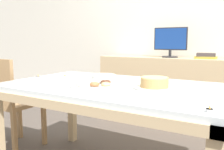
{
  "coord_description": "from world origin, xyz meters",
  "views": [
    {
      "loc": [
        0.94,
        -1.63,
        1.1
      ],
      "look_at": [
        -0.06,
        0.08,
        0.84
      ],
      "focal_mm": 40.0,
      "sensor_mm": 36.0,
      "label": 1
    }
  ],
  "objects_px": {
    "cake_chocolate_round": "(154,84)",
    "chair": "(10,100)",
    "computer_monitor": "(170,42)",
    "book_stack": "(206,56)",
    "tealight_left_edge": "(65,77)",
    "tealight_near_cakes": "(210,110)",
    "plate_stack": "(104,77)",
    "pastry_platter": "(94,84)",
    "tealight_right_edge": "(38,77)"
  },
  "relations": [
    {
      "from": "book_stack",
      "to": "tealight_right_edge",
      "type": "bearing_deg",
      "value": -126.85
    },
    {
      "from": "cake_chocolate_round",
      "to": "plate_stack",
      "type": "relative_size",
      "value": 1.4
    },
    {
      "from": "plate_stack",
      "to": "cake_chocolate_round",
      "type": "bearing_deg",
      "value": -20.67
    },
    {
      "from": "computer_monitor",
      "to": "tealight_left_edge",
      "type": "height_order",
      "value": "computer_monitor"
    },
    {
      "from": "chair",
      "to": "tealight_near_cakes",
      "type": "distance_m",
      "value": 1.99
    },
    {
      "from": "book_stack",
      "to": "tealight_near_cakes",
      "type": "distance_m",
      "value": 1.95
    },
    {
      "from": "computer_monitor",
      "to": "tealight_right_edge",
      "type": "distance_m",
      "value": 1.73
    },
    {
      "from": "plate_stack",
      "to": "tealight_near_cakes",
      "type": "relative_size",
      "value": 5.25
    },
    {
      "from": "chair",
      "to": "computer_monitor",
      "type": "relative_size",
      "value": 2.22
    },
    {
      "from": "tealight_left_edge",
      "to": "cake_chocolate_round",
      "type": "bearing_deg",
      "value": -5.89
    },
    {
      "from": "computer_monitor",
      "to": "tealight_right_edge",
      "type": "bearing_deg",
      "value": -115.03
    },
    {
      "from": "cake_chocolate_round",
      "to": "tealight_near_cakes",
      "type": "bearing_deg",
      "value": -44.23
    },
    {
      "from": "plate_stack",
      "to": "tealight_near_cakes",
      "type": "distance_m",
      "value": 1.17
    },
    {
      "from": "tealight_near_cakes",
      "to": "pastry_platter",
      "type": "bearing_deg",
      "value": 161.19
    },
    {
      "from": "computer_monitor",
      "to": "pastry_platter",
      "type": "bearing_deg",
      "value": -92.03
    },
    {
      "from": "pastry_platter",
      "to": "tealight_near_cakes",
      "type": "xyz_separation_m",
      "value": [
        0.85,
        -0.29,
        -0.0
      ]
    },
    {
      "from": "tealight_right_edge",
      "to": "chair",
      "type": "bearing_deg",
      "value": 178.32
    },
    {
      "from": "cake_chocolate_round",
      "to": "chair",
      "type": "bearing_deg",
      "value": -178.48
    },
    {
      "from": "computer_monitor",
      "to": "plate_stack",
      "type": "distance_m",
      "value": 1.33
    },
    {
      "from": "pastry_platter",
      "to": "tealight_left_edge",
      "type": "relative_size",
      "value": 9.28
    },
    {
      "from": "pastry_platter",
      "to": "tealight_left_edge",
      "type": "distance_m",
      "value": 0.53
    },
    {
      "from": "tealight_left_edge",
      "to": "tealight_near_cakes",
      "type": "bearing_deg",
      "value": -21.14
    },
    {
      "from": "book_stack",
      "to": "tealight_right_edge",
      "type": "distance_m",
      "value": 1.94
    },
    {
      "from": "cake_chocolate_round",
      "to": "tealight_left_edge",
      "type": "xyz_separation_m",
      "value": [
        -0.89,
        0.09,
        -0.03
      ]
    },
    {
      "from": "computer_monitor",
      "to": "tealight_right_edge",
      "type": "xyz_separation_m",
      "value": [
        -0.72,
        -1.54,
        -0.3
      ]
    },
    {
      "from": "chair",
      "to": "tealight_near_cakes",
      "type": "height_order",
      "value": "chair"
    },
    {
      "from": "tealight_left_edge",
      "to": "tealight_right_edge",
      "type": "xyz_separation_m",
      "value": [
        -0.19,
        -0.14,
        0.0
      ]
    },
    {
      "from": "chair",
      "to": "book_stack",
      "type": "relative_size",
      "value": 3.95
    },
    {
      "from": "computer_monitor",
      "to": "book_stack",
      "type": "bearing_deg",
      "value": 0.18
    },
    {
      "from": "chair",
      "to": "plate_stack",
      "type": "bearing_deg",
      "value": 14.48
    },
    {
      "from": "book_stack",
      "to": "plate_stack",
      "type": "height_order",
      "value": "book_stack"
    },
    {
      "from": "computer_monitor",
      "to": "cake_chocolate_round",
      "type": "relative_size",
      "value": 1.45
    },
    {
      "from": "computer_monitor",
      "to": "plate_stack",
      "type": "xyz_separation_m",
      "value": [
        -0.19,
        -1.28,
        -0.29
      ]
    },
    {
      "from": "tealight_right_edge",
      "to": "tealight_left_edge",
      "type": "bearing_deg",
      "value": 38.02
    },
    {
      "from": "chair",
      "to": "plate_stack",
      "type": "xyz_separation_m",
      "value": [
        0.96,
        0.25,
        0.27
      ]
    },
    {
      "from": "chair",
      "to": "pastry_platter",
      "type": "xyz_separation_m",
      "value": [
        1.09,
        -0.09,
        0.27
      ]
    },
    {
      "from": "book_stack",
      "to": "tealight_left_edge",
      "type": "height_order",
      "value": "book_stack"
    },
    {
      "from": "book_stack",
      "to": "pastry_platter",
      "type": "height_order",
      "value": "book_stack"
    },
    {
      "from": "plate_stack",
      "to": "tealight_left_edge",
      "type": "relative_size",
      "value": 5.25
    },
    {
      "from": "plate_stack",
      "to": "tealight_left_edge",
      "type": "distance_m",
      "value": 0.36
    },
    {
      "from": "book_stack",
      "to": "plate_stack",
      "type": "relative_size",
      "value": 1.13
    },
    {
      "from": "book_stack",
      "to": "cake_chocolate_round",
      "type": "xyz_separation_m",
      "value": [
        -0.08,
        -1.49,
        -0.12
      ]
    },
    {
      "from": "plate_stack",
      "to": "tealight_right_edge",
      "type": "bearing_deg",
      "value": -153.89
    },
    {
      "from": "chair",
      "to": "plate_stack",
      "type": "distance_m",
      "value": 1.03
    },
    {
      "from": "pastry_platter",
      "to": "plate_stack",
      "type": "bearing_deg",
      "value": 111.44
    },
    {
      "from": "book_stack",
      "to": "chair",
      "type": "bearing_deg",
      "value": -135.97
    },
    {
      "from": "computer_monitor",
      "to": "chair",
      "type": "bearing_deg",
      "value": -126.87
    },
    {
      "from": "cake_chocolate_round",
      "to": "tealight_right_edge",
      "type": "xyz_separation_m",
      "value": [
        -1.08,
        -0.05,
        -0.03
      ]
    },
    {
      "from": "tealight_right_edge",
      "to": "pastry_platter",
      "type": "bearing_deg",
      "value": -6.8
    },
    {
      "from": "plate_stack",
      "to": "chair",
      "type": "bearing_deg",
      "value": -165.52
    }
  ]
}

